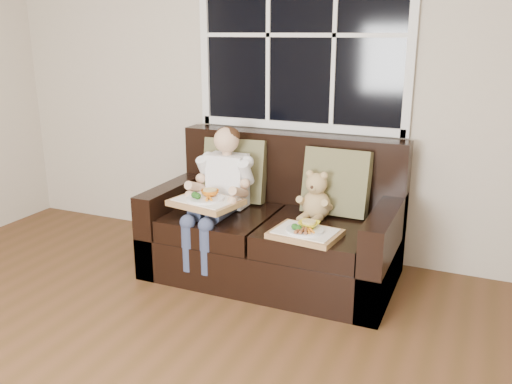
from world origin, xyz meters
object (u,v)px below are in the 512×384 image
at_px(loveseat, 275,231).
at_px(tray_left, 206,201).
at_px(child, 221,184).
at_px(teddy_bear, 316,199).
at_px(tray_right, 305,232).

height_order(loveseat, tray_left, loveseat).
xyz_separation_m(child, tray_left, (-0.02, -0.18, -0.08)).
distance_m(loveseat, tray_left, 0.56).
height_order(child, teddy_bear, child).
distance_m(teddy_bear, tray_right, 0.38).
xyz_separation_m(child, teddy_bear, (0.66, 0.12, -0.07)).
xyz_separation_m(loveseat, child, (-0.37, -0.12, 0.34)).
relative_size(child, tray_left, 1.81).
bearing_deg(child, tray_left, -97.39).
xyz_separation_m(loveseat, tray_right, (0.34, -0.36, 0.17)).
bearing_deg(tray_left, tray_right, 6.31).
xyz_separation_m(loveseat, teddy_bear, (0.29, 0.00, 0.28)).
height_order(loveseat, teddy_bear, loveseat).
relative_size(loveseat, teddy_bear, 4.91).
bearing_deg(tray_right, child, 167.88).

